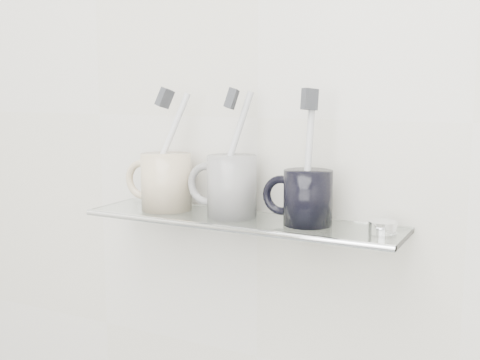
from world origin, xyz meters
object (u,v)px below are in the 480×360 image
Objects in this scene: mug_right at (308,198)px; mug_center at (232,186)px; mug_left at (166,182)px; shelf_glass at (240,221)px.

mug_center is at bearing 172.74° from mug_right.
mug_center is at bearing 2.46° from mug_left.
shelf_glass is 0.05m from mug_center.
mug_center is at bearing 163.02° from shelf_glass.
mug_left is at bearing 177.91° from shelf_glass.
mug_left is at bearing 172.74° from mug_right.
mug_left is (-0.14, 0.00, 0.05)m from shelf_glass.
mug_left reaches higher than mug_right.
mug_right is (0.11, 0.00, 0.04)m from shelf_glass.
mug_left reaches higher than shelf_glass.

